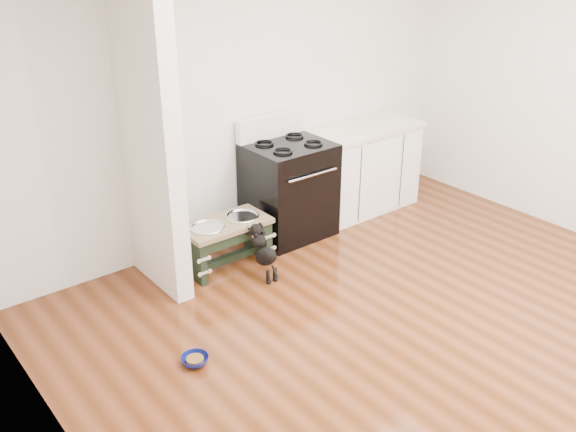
% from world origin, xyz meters
% --- Properties ---
extents(ground, '(5.00, 5.00, 0.00)m').
position_xyz_m(ground, '(0.00, 0.00, 0.00)').
color(ground, '#4A220D').
rests_on(ground, ground).
extents(room_shell, '(5.00, 5.00, 5.00)m').
position_xyz_m(room_shell, '(0.00, 0.00, 1.62)').
color(room_shell, silver).
rests_on(room_shell, ground).
extents(partition_wall, '(0.15, 0.80, 2.70)m').
position_xyz_m(partition_wall, '(-1.18, 2.10, 1.35)').
color(partition_wall, silver).
rests_on(partition_wall, ground).
extents(oven_range, '(0.76, 0.69, 1.14)m').
position_xyz_m(oven_range, '(0.25, 2.16, 0.48)').
color(oven_range, black).
rests_on(oven_range, ground).
extents(cabinet_run, '(1.24, 0.64, 0.91)m').
position_xyz_m(cabinet_run, '(1.23, 2.18, 0.45)').
color(cabinet_run, white).
rests_on(cabinet_run, ground).
extents(dog_feeder, '(0.78, 0.42, 0.44)m').
position_xyz_m(dog_feeder, '(-0.59, 1.98, 0.30)').
color(dog_feeder, black).
rests_on(dog_feeder, ground).
extents(puppy, '(0.14, 0.40, 0.48)m').
position_xyz_m(puppy, '(-0.45, 1.63, 0.26)').
color(puppy, black).
rests_on(puppy, ground).
extents(floor_bowl, '(0.25, 0.25, 0.06)m').
position_xyz_m(floor_bowl, '(-1.54, 0.95, 0.03)').
color(floor_bowl, navy).
rests_on(floor_bowl, ground).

